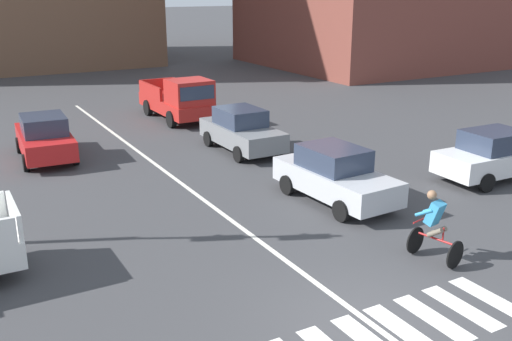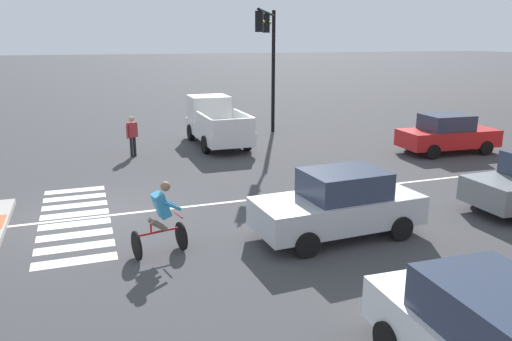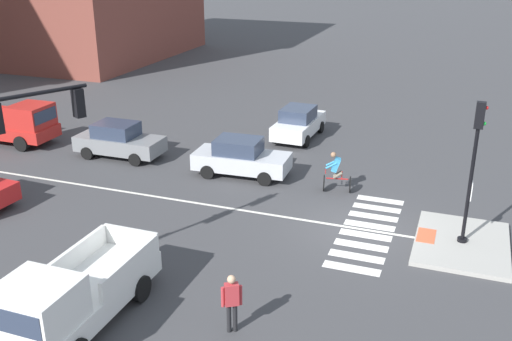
{
  "view_description": "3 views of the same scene",
  "coord_description": "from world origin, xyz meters",
  "px_view_note": "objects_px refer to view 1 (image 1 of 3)",
  "views": [
    {
      "loc": [
        -6.66,
        -7.3,
        6.17
      ],
      "look_at": [
        0.15,
        4.8,
        1.72
      ],
      "focal_mm": 41.09,
      "sensor_mm": 36.0,
      "label": 1
    },
    {
      "loc": [
        13.42,
        0.07,
        4.69
      ],
      "look_at": [
        -0.03,
        4.83,
        0.89
      ],
      "focal_mm": 34.75,
      "sensor_mm": 36.0,
      "label": 2
    },
    {
      "loc": [
        -18.75,
        -3.07,
        9.5
      ],
      "look_at": [
        -0.49,
        3.66,
        1.9
      ],
      "focal_mm": 41.35,
      "sensor_mm": 36.0,
      "label": 3
    }
  ],
  "objects_px": {
    "cyclist": "(434,225)",
    "car_grey_eastbound_far": "(242,130)",
    "car_silver_eastbound_mid": "(335,175)",
    "car_red_westbound_distant": "(45,137)",
    "car_white_cross_right": "(495,155)",
    "pickup_truck_red_eastbound_distant": "(180,100)"
  },
  "relations": [
    {
      "from": "car_white_cross_right",
      "to": "cyclist",
      "type": "bearing_deg",
      "value": -151.33
    },
    {
      "from": "car_red_westbound_distant",
      "to": "cyclist",
      "type": "height_order",
      "value": "cyclist"
    },
    {
      "from": "car_grey_eastbound_far",
      "to": "car_silver_eastbound_mid",
      "type": "height_order",
      "value": "same"
    },
    {
      "from": "car_red_westbound_distant",
      "to": "cyclist",
      "type": "bearing_deg",
      "value": -64.31
    },
    {
      "from": "car_grey_eastbound_far",
      "to": "cyclist",
      "type": "relative_size",
      "value": 2.45
    },
    {
      "from": "car_white_cross_right",
      "to": "pickup_truck_red_eastbound_distant",
      "type": "xyz_separation_m",
      "value": [
        -5.71,
        13.08,
        0.17
      ]
    },
    {
      "from": "car_white_cross_right",
      "to": "cyclist",
      "type": "distance_m",
      "value": 7.05
    },
    {
      "from": "car_silver_eastbound_mid",
      "to": "car_red_westbound_distant",
      "type": "height_order",
      "value": "same"
    },
    {
      "from": "car_silver_eastbound_mid",
      "to": "pickup_truck_red_eastbound_distant",
      "type": "height_order",
      "value": "pickup_truck_red_eastbound_distant"
    },
    {
      "from": "car_grey_eastbound_far",
      "to": "cyclist",
      "type": "height_order",
      "value": "cyclist"
    },
    {
      "from": "car_grey_eastbound_far",
      "to": "car_silver_eastbound_mid",
      "type": "bearing_deg",
      "value": -91.8
    },
    {
      "from": "car_white_cross_right",
      "to": "car_silver_eastbound_mid",
      "type": "xyz_separation_m",
      "value": [
        -5.84,
        0.86,
        0.0
      ]
    },
    {
      "from": "car_white_cross_right",
      "to": "car_grey_eastbound_far",
      "type": "xyz_separation_m",
      "value": [
        -5.65,
        7.07,
        0.0
      ]
    },
    {
      "from": "car_red_westbound_distant",
      "to": "cyclist",
      "type": "relative_size",
      "value": 2.5
    },
    {
      "from": "car_red_westbound_distant",
      "to": "car_silver_eastbound_mid",
      "type": "bearing_deg",
      "value": -53.01
    },
    {
      "from": "cyclist",
      "to": "car_grey_eastbound_far",
      "type": "bearing_deg",
      "value": 87.07
    },
    {
      "from": "car_white_cross_right",
      "to": "pickup_truck_red_eastbound_distant",
      "type": "bearing_deg",
      "value": 113.58
    },
    {
      "from": "car_white_cross_right",
      "to": "cyclist",
      "type": "height_order",
      "value": "cyclist"
    },
    {
      "from": "pickup_truck_red_eastbound_distant",
      "to": "cyclist",
      "type": "relative_size",
      "value": 3.05
    },
    {
      "from": "car_white_cross_right",
      "to": "car_red_westbound_distant",
      "type": "xyz_separation_m",
      "value": [
        -12.44,
        9.62,
        0.0
      ]
    },
    {
      "from": "car_white_cross_right",
      "to": "car_red_westbound_distant",
      "type": "distance_m",
      "value": 15.72
    },
    {
      "from": "cyclist",
      "to": "car_white_cross_right",
      "type": "bearing_deg",
      "value": 28.67
    }
  ]
}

